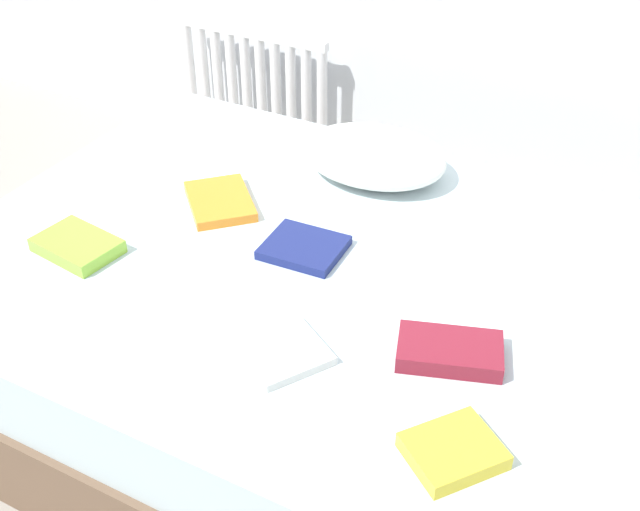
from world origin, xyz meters
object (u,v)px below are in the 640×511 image
(textbook_maroon, at_px, (450,351))
(textbook_yellow, at_px, (453,451))
(radiator, at_px, (254,83))
(textbook_orange, at_px, (220,201))
(textbook_lime, at_px, (77,246))
(bed, at_px, (312,330))
(pillow, at_px, (373,155))
(textbook_white, at_px, (283,351))
(textbook_navy, at_px, (304,248))

(textbook_maroon, bearing_deg, textbook_yellow, -86.81)
(radiator, height_order, textbook_orange, radiator)
(textbook_lime, bearing_deg, textbook_yellow, -1.76)
(bed, bearing_deg, radiator, 128.11)
(textbook_maroon, relative_size, textbook_orange, 0.98)
(radiator, xyz_separation_m, textbook_maroon, (1.41, -1.39, 0.16))
(pillow, distance_m, textbook_maroon, 0.87)
(bed, height_order, textbook_maroon, textbook_maroon)
(radiator, distance_m, textbook_lime, 1.52)
(textbook_yellow, height_order, textbook_maroon, textbook_maroon)
(pillow, relative_size, textbook_maroon, 1.95)
(radiator, xyz_separation_m, pillow, (0.89, -0.70, 0.21))
(textbook_white, xyz_separation_m, textbook_orange, (-0.50, 0.48, 0.00))
(textbook_navy, height_order, textbook_orange, textbook_orange)
(pillow, xyz_separation_m, textbook_orange, (-0.32, -0.39, -0.05))
(bed, xyz_separation_m, textbook_yellow, (0.58, -0.47, 0.27))
(radiator, height_order, textbook_navy, radiator)
(textbook_white, relative_size, textbook_maroon, 0.77)
(textbook_maroon, bearing_deg, textbook_orange, 141.14)
(textbook_navy, distance_m, textbook_orange, 0.35)
(radiator, relative_size, textbook_lime, 3.22)
(bed, relative_size, textbook_white, 10.81)
(textbook_lime, bearing_deg, textbook_white, 0.23)
(radiator, height_order, textbook_yellow, radiator)
(bed, relative_size, pillow, 4.27)
(radiator, bearing_deg, textbook_navy, -52.42)
(textbook_yellow, relative_size, textbook_orange, 0.73)
(textbook_navy, relative_size, textbook_lime, 0.94)
(textbook_navy, distance_m, textbook_maroon, 0.55)
(textbook_white, height_order, textbook_lime, textbook_lime)
(radiator, bearing_deg, textbook_white, -55.73)
(radiator, distance_m, textbook_orange, 1.24)
(textbook_yellow, xyz_separation_m, textbook_white, (-0.45, 0.10, -0.01))
(radiator, xyz_separation_m, textbook_white, (1.07, -1.57, 0.15))
(textbook_maroon, bearing_deg, textbook_navy, 137.92)
(pillow, distance_m, textbook_navy, 0.48)
(textbook_yellow, distance_m, textbook_maroon, 0.29)
(textbook_yellow, bearing_deg, bed, 88.24)
(bed, bearing_deg, pillow, 95.75)
(bed, height_order, textbook_orange, textbook_orange)
(radiator, xyz_separation_m, textbook_yellow, (1.52, -1.67, 0.16))
(bed, xyz_separation_m, textbook_white, (0.13, -0.37, 0.26))
(textbook_yellow, bearing_deg, textbook_maroon, 59.15)
(pillow, height_order, textbook_orange, pillow)
(textbook_navy, bearing_deg, radiator, 124.65)
(textbook_white, bearing_deg, textbook_navy, 143.92)
(textbook_navy, xyz_separation_m, textbook_orange, (-0.34, 0.09, 0.00))
(textbook_white, distance_m, textbook_orange, 0.69)
(textbook_navy, bearing_deg, textbook_maroon, -26.17)
(textbook_navy, height_order, textbook_white, textbook_navy)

